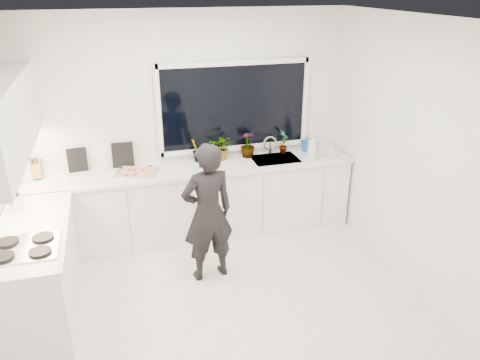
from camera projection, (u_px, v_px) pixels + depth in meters
name	position (u px, v px, depth m)	size (l,w,h in m)	color
floor	(223.00, 305.00, 4.68)	(4.00, 3.50, 0.02)	beige
wall_back	(186.00, 125.00, 5.70)	(4.00, 0.02, 2.70)	white
wall_right	(417.00, 158.00, 4.65)	(0.02, 3.50, 2.70)	white
ceiling	(218.00, 18.00, 3.60)	(4.00, 3.50, 0.02)	white
window	(234.00, 107.00, 5.74)	(1.80, 0.02, 1.00)	black
base_cabinets_back	(194.00, 203.00, 5.78)	(3.92, 0.58, 0.88)	white
base_cabinets_left	(41.00, 274.00, 4.39)	(0.58, 1.60, 0.88)	white
countertop_back	(193.00, 169.00, 5.59)	(3.94, 0.62, 0.04)	silver
countertop_left	(32.00, 231.00, 4.21)	(0.62, 1.60, 0.04)	silver
upper_cabinets	(3.00, 120.00, 4.11)	(0.34, 2.10, 0.70)	white
sink	(275.00, 162.00, 5.88)	(0.58, 0.42, 0.14)	silver
faucet	(270.00, 145.00, 5.99)	(0.03, 0.03, 0.22)	silver
stovetop	(24.00, 248.00, 3.88)	(0.56, 0.48, 0.03)	black
person	(208.00, 213.00, 4.83)	(0.56, 0.36, 1.52)	black
pizza_tray	(137.00, 172.00, 5.40)	(0.44, 0.33, 0.03)	silver
pizza	(137.00, 171.00, 5.39)	(0.41, 0.29, 0.01)	red
watering_can	(307.00, 146.00, 6.10)	(0.14, 0.14, 0.13)	#134CB4
paper_towel_roll	(26.00, 170.00, 5.17)	(0.11, 0.11, 0.26)	silver
knife_block	(36.00, 169.00, 5.23)	(0.13, 0.10, 0.22)	#A4824C
utensil_crock	(16.00, 202.00, 4.52)	(0.13, 0.13, 0.16)	#BBBABF
picture_frame_large	(77.00, 160.00, 5.42)	(0.22, 0.02, 0.28)	black
picture_frame_small	(123.00, 155.00, 5.55)	(0.25, 0.02, 0.30)	black
herb_plants	(234.00, 146.00, 5.81)	(1.32, 0.35, 0.33)	#26662D
soap_bottles	(318.00, 148.00, 5.79)	(0.42, 0.17, 0.33)	#D8BF66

